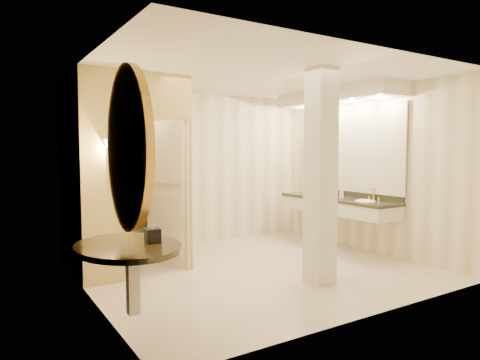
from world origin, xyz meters
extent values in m
plane|color=beige|center=(0.00, 0.00, 0.00)|extent=(4.50, 4.50, 0.00)
plane|color=silver|center=(0.00, 0.00, 2.70)|extent=(4.50, 4.50, 0.00)
cube|color=white|center=(0.00, 2.00, 1.35)|extent=(4.50, 0.02, 2.70)
cube|color=white|center=(0.00, -2.00, 1.35)|extent=(4.50, 0.02, 2.70)
cube|color=white|center=(-2.25, 0.00, 1.35)|extent=(0.02, 4.00, 2.70)
cube|color=white|center=(2.25, 0.00, 1.35)|extent=(0.02, 4.00, 2.70)
cube|color=#D1C46D|center=(-0.80, 1.25, 1.35)|extent=(0.10, 1.50, 2.70)
cube|color=#D1C46D|center=(-1.93, 0.50, 1.35)|extent=(0.65, 0.10, 2.70)
cube|color=#D1C46D|center=(-1.20, 0.50, 2.40)|extent=(0.80, 0.10, 0.60)
cube|color=beige|center=(-0.96, 0.87, 1.05)|extent=(0.37, 0.75, 2.10)
cylinder|color=gold|center=(-1.93, 0.43, 1.55)|extent=(0.03, 0.03, 0.30)
cone|color=beige|center=(-1.93, 0.43, 1.75)|extent=(0.14, 0.14, 0.14)
cube|color=beige|center=(1.95, 0.40, 0.73)|extent=(0.60, 2.25, 0.24)
cube|color=black|center=(1.95, 0.40, 0.85)|extent=(0.64, 2.29, 0.05)
cube|color=black|center=(2.23, 0.40, 0.92)|extent=(0.03, 2.25, 0.10)
ellipsoid|color=white|center=(1.95, -0.21, 0.83)|extent=(0.40, 0.44, 0.15)
cylinder|color=gold|center=(2.15, -0.21, 0.96)|extent=(0.03, 0.03, 0.22)
ellipsoid|color=white|center=(1.95, 1.01, 0.83)|extent=(0.40, 0.44, 0.15)
cylinder|color=gold|center=(2.15, 1.01, 0.96)|extent=(0.03, 0.03, 0.22)
cube|color=white|center=(2.23, 0.40, 1.70)|extent=(0.03, 2.25, 1.40)
cube|color=beige|center=(1.95, 0.40, 2.59)|extent=(0.75, 2.45, 0.22)
cylinder|color=black|center=(-2.23, -1.29, 0.85)|extent=(1.10, 1.10, 0.05)
cube|color=beige|center=(-2.19, -1.29, 0.55)|extent=(0.10, 0.10, 0.60)
cylinder|color=gold|center=(-2.21, -1.29, 1.70)|extent=(0.07, 1.10, 1.10)
cylinder|color=white|center=(-2.17, -1.29, 1.70)|extent=(0.02, 0.88, 0.88)
cube|color=beige|center=(0.35, -0.90, 1.35)|extent=(0.30, 0.30, 2.70)
cube|color=black|center=(-2.02, -1.35, 0.94)|extent=(0.13, 0.13, 0.12)
imported|color=white|center=(-1.20, 1.75, 0.38)|extent=(0.43, 0.75, 0.76)
imported|color=beige|center=(1.83, 0.43, 0.94)|extent=(0.07, 0.07, 0.13)
imported|color=silver|center=(1.89, 0.83, 0.94)|extent=(0.12, 0.12, 0.12)
imported|color=#C6B28C|center=(1.84, 0.20, 0.97)|extent=(0.09, 0.09, 0.19)
camera|label=1|loc=(-3.34, -4.89, 1.68)|focal=32.00mm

